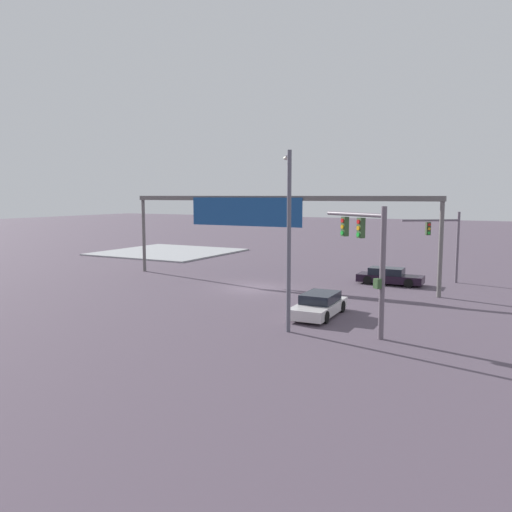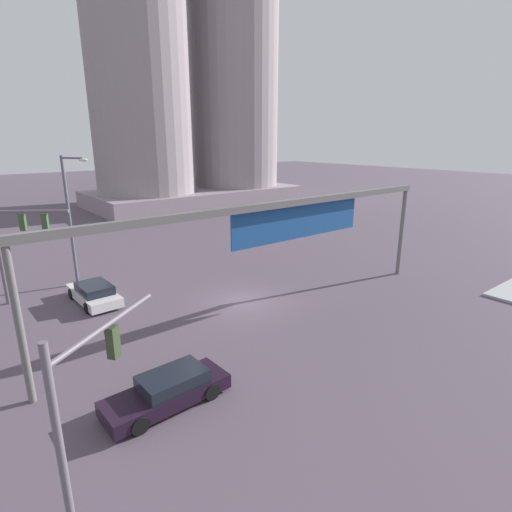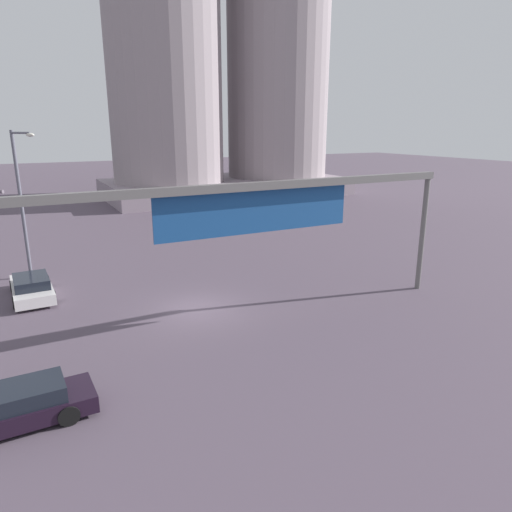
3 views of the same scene
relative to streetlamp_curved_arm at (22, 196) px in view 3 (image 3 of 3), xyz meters
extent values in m
plane|color=#544755|center=(6.90, -9.11, -4.87)|extent=(224.76, 224.76, 0.00)
cylinder|color=#5A5A67|center=(-0.10, 0.18, -0.61)|extent=(0.20, 0.20, 8.52)
cylinder|color=#5A5A67|center=(0.32, -0.57, 3.49)|extent=(0.95, 1.57, 0.12)
ellipsoid|color=silver|center=(0.75, -1.33, 3.39)|extent=(0.56, 0.67, 0.20)
cylinder|color=slate|center=(18.90, -11.96, -1.84)|extent=(0.28, 0.28, 6.07)
cube|color=slate|center=(6.90, -11.96, 1.37)|extent=(24.40, 0.35, 0.35)
cube|color=navy|center=(8.93, -11.74, 0.36)|extent=(9.30, 0.08, 2.12)
cube|color=gray|center=(24.61, 26.77, -3.77)|extent=(30.66, 15.32, 2.20)
cube|color=black|center=(-1.21, -15.29, -4.44)|extent=(4.71, 1.85, 0.55)
cube|color=black|center=(-0.94, -15.28, -3.91)|extent=(2.47, 1.58, 0.50)
cylinder|color=black|center=(0.25, -16.04, -4.55)|extent=(0.65, 0.24, 0.64)
cylinder|color=black|center=(0.20, -14.46, -4.55)|extent=(0.65, 0.24, 0.64)
cube|color=silver|center=(-0.19, -3.56, -4.44)|extent=(2.02, 4.66, 0.55)
cube|color=black|center=(-0.18, -3.84, -3.91)|extent=(1.72, 2.45, 0.50)
cylinder|color=black|center=(-1.11, -2.16, -4.55)|extent=(0.24, 0.65, 0.64)
cylinder|color=black|center=(0.64, -2.11, -4.55)|extent=(0.24, 0.65, 0.64)
cylinder|color=black|center=(-1.01, -5.01, -4.55)|extent=(0.24, 0.65, 0.64)
cylinder|color=black|center=(0.73, -4.96, -4.55)|extent=(0.24, 0.65, 0.64)
camera|label=1|loc=(-9.96, 21.95, 1.57)|focal=36.08mm
camera|label=2|loc=(-6.63, -27.39, 4.64)|focal=28.26mm
camera|label=3|loc=(-0.34, -29.26, 3.74)|focal=32.30mm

